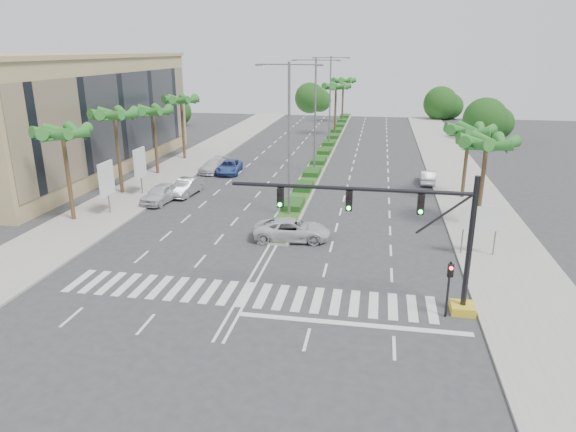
{
  "coord_description": "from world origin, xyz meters",
  "views": [
    {
      "loc": [
        6.8,
        -24.73,
        12.9
      ],
      "look_at": [
        1.5,
        5.09,
        3.0
      ],
      "focal_mm": 32.0,
      "sensor_mm": 36.0,
      "label": 1
    }
  ],
  "objects_px": {
    "car_right": "(427,177)",
    "car_parked_a": "(161,193)",
    "car_parked_c": "(229,167)",
    "car_crossing": "(292,230)",
    "car_parked_b": "(186,187)",
    "car_parked_d": "(214,166)"
  },
  "relations": [
    {
      "from": "car_parked_b",
      "to": "car_parked_d",
      "type": "xyz_separation_m",
      "value": [
        -0.41,
        9.42,
        -0.06
      ]
    },
    {
      "from": "car_right",
      "to": "car_crossing",
      "type": "bearing_deg",
      "value": 60.75
    },
    {
      "from": "car_parked_c",
      "to": "car_crossing",
      "type": "xyz_separation_m",
      "value": [
        10.13,
        -18.99,
        0.06
      ]
    },
    {
      "from": "car_parked_a",
      "to": "car_parked_d",
      "type": "height_order",
      "value": "car_parked_a"
    },
    {
      "from": "car_parked_c",
      "to": "car_crossing",
      "type": "distance_m",
      "value": 21.52
    },
    {
      "from": "car_parked_b",
      "to": "car_parked_d",
      "type": "distance_m",
      "value": 9.43
    },
    {
      "from": "car_parked_c",
      "to": "car_parked_d",
      "type": "relative_size",
      "value": 1.03
    },
    {
      "from": "car_parked_a",
      "to": "car_parked_c",
      "type": "height_order",
      "value": "car_parked_a"
    },
    {
      "from": "car_parked_d",
      "to": "car_right",
      "type": "bearing_deg",
      "value": 4.37
    },
    {
      "from": "car_parked_c",
      "to": "car_right",
      "type": "xyz_separation_m",
      "value": [
        20.82,
        -0.87,
        -0.02
      ]
    },
    {
      "from": "car_parked_a",
      "to": "car_parked_b",
      "type": "distance_m",
      "value": 2.98
    },
    {
      "from": "car_parked_d",
      "to": "car_right",
      "type": "xyz_separation_m",
      "value": [
        22.68,
        -1.14,
        -0.03
      ]
    },
    {
      "from": "car_parked_c",
      "to": "car_right",
      "type": "height_order",
      "value": "car_parked_c"
    },
    {
      "from": "car_parked_b",
      "to": "car_right",
      "type": "relative_size",
      "value": 1.14
    },
    {
      "from": "car_crossing",
      "to": "car_parked_a",
      "type": "bearing_deg",
      "value": 54.5
    },
    {
      "from": "car_right",
      "to": "car_parked_a",
      "type": "bearing_deg",
      "value": 26.18
    },
    {
      "from": "car_parked_a",
      "to": "car_parked_d",
      "type": "xyz_separation_m",
      "value": [
        0.92,
        12.08,
        -0.11
      ]
    },
    {
      "from": "car_crossing",
      "to": "car_parked_c",
      "type": "bearing_deg",
      "value": 21.61
    },
    {
      "from": "car_crossing",
      "to": "car_right",
      "type": "relative_size",
      "value": 1.34
    },
    {
      "from": "car_parked_d",
      "to": "car_crossing",
      "type": "bearing_deg",
      "value": -50.85
    },
    {
      "from": "car_parked_b",
      "to": "car_crossing",
      "type": "height_order",
      "value": "car_parked_b"
    },
    {
      "from": "car_parked_a",
      "to": "car_parked_d",
      "type": "relative_size",
      "value": 0.99
    }
  ]
}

